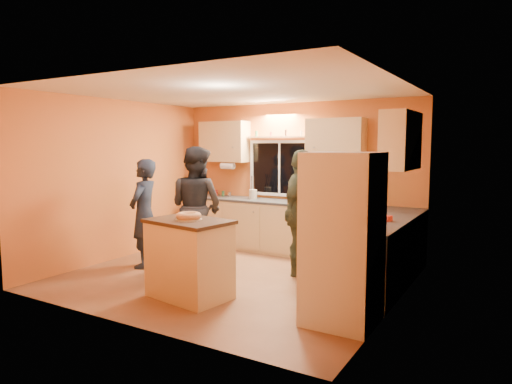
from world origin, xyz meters
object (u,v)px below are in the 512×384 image
Objects in this scene: island at (189,258)px; refrigerator at (343,239)px; person_right at (300,213)px; person_center at (196,207)px; person_left at (144,213)px.

refrigerator is at bearing 14.34° from island.
island is at bearing 147.65° from person_right.
island is 1.53m from person_center.
person_right reaches higher than refrigerator.
refrigerator is at bearing -147.79° from person_right.
person_right is at bearing 93.18° from person_left.
person_left is 2.39m from person_right.
island is at bearing -174.46° from refrigerator.
refrigerator is 3.43m from person_left.
person_right is (-1.13, 1.40, 0.00)m from refrigerator.
refrigerator is 1.80m from person_right.
person_left is (-1.49, 0.77, 0.34)m from island.
island is at bearing 46.02° from person_left.
person_center is 1.02× the size of person_right.
island is 0.61× the size of person_right.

